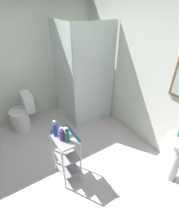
# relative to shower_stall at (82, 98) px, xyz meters

# --- Properties ---
(ground_plane) EXTENTS (4.20, 4.20, 0.02)m
(ground_plane) POSITION_rel_shower_stall_xyz_m (1.20, -1.23, -0.47)
(ground_plane) COLOR silver
(wall_back) EXTENTS (4.20, 0.14, 2.50)m
(wall_back) POSITION_rel_shower_stall_xyz_m (1.21, 0.62, 0.79)
(wall_back) COLOR silver
(wall_back) RESTS_ON ground_plane
(wall_left) EXTENTS (0.10, 4.20, 2.50)m
(wall_left) POSITION_rel_shower_stall_xyz_m (-0.65, -1.23, 0.79)
(wall_left) COLOR silver
(wall_left) RESTS_ON ground_plane
(shower_stall) EXTENTS (0.92, 0.92, 2.00)m
(shower_stall) POSITION_rel_shower_stall_xyz_m (0.00, 0.00, 0.00)
(shower_stall) COLOR white
(shower_stall) RESTS_ON ground_plane
(toilet) EXTENTS (0.37, 0.49, 0.76)m
(toilet) POSITION_rel_shower_stall_xyz_m (-0.28, -1.25, -0.15)
(toilet) COLOR white
(toilet) RESTS_ON ground_plane
(storage_cart) EXTENTS (0.38, 0.28, 0.74)m
(storage_cart) POSITION_rel_shower_stall_xyz_m (1.27, -1.00, -0.03)
(storage_cart) COLOR silver
(storage_cart) RESTS_ON ground_plane
(body_wash_bottle_green) EXTENTS (0.06, 0.06, 0.20)m
(body_wash_bottle_green) POSITION_rel_shower_stall_xyz_m (1.31, -0.97, 0.36)
(body_wash_bottle_green) COLOR #2F9063
(body_wash_bottle_green) RESTS_ON storage_cart
(shampoo_bottle_blue) EXTENTS (0.06, 0.06, 0.24)m
(shampoo_bottle_blue) POSITION_rel_shower_stall_xyz_m (1.13, -1.06, 0.38)
(shampoo_bottle_blue) COLOR #2648B5
(shampoo_bottle_blue) RESTS_ON storage_cart
(conditioner_bottle_purple) EXTENTS (0.07, 0.07, 0.20)m
(conditioner_bottle_purple) POSITION_rel_shower_stall_xyz_m (1.25, -1.02, 0.37)
(conditioner_bottle_purple) COLOR purple
(conditioner_bottle_purple) RESTS_ON storage_cart
(rinse_cup) EXTENTS (0.08, 0.08, 0.11)m
(rinse_cup) POSITION_rel_shower_stall_xyz_m (1.18, -0.94, 0.33)
(rinse_cup) COLOR silver
(rinse_cup) RESTS_ON storage_cart
(bath_mat) EXTENTS (0.60, 0.40, 0.02)m
(bath_mat) POSITION_rel_shower_stall_xyz_m (0.43, -0.66, -0.45)
(bath_mat) COLOR teal
(bath_mat) RESTS_ON ground_plane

